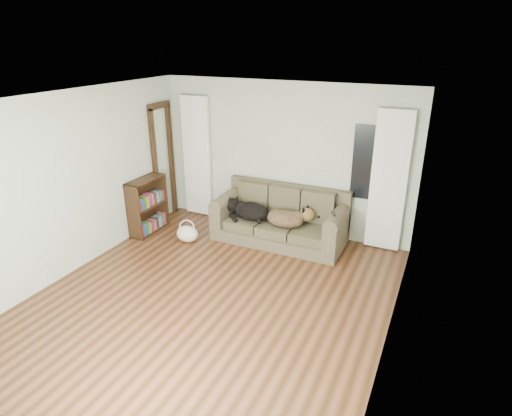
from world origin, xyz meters
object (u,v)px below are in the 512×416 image
at_px(tote_bag, 187,233).
at_px(bookshelf, 148,205).
at_px(sofa, 279,216).
at_px(dog_black_lab, 249,211).
at_px(dog_shepherd, 288,218).

bearing_deg(tote_bag, bookshelf, 175.14).
bearing_deg(tote_bag, sofa, 26.18).
relative_size(dog_black_lab, bookshelf, 0.68).
relative_size(dog_shepherd, bookshelf, 0.66).
relative_size(sofa, dog_shepherd, 3.38).
distance_m(tote_bag, bookshelf, 0.92).
xyz_separation_m(sofa, dog_black_lab, (-0.52, -0.08, 0.03)).
height_order(sofa, dog_black_lab, sofa).
xyz_separation_m(dog_black_lab, dog_shepherd, (0.71, -0.01, 0.01)).
distance_m(dog_shepherd, bookshelf, 2.50).
relative_size(dog_shepherd, tote_bag, 1.70).
distance_m(dog_black_lab, dog_shepherd, 0.71).
distance_m(sofa, tote_bag, 1.59).
bearing_deg(sofa, bookshelf, -164.66).
bearing_deg(dog_black_lab, sofa, 27.94).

